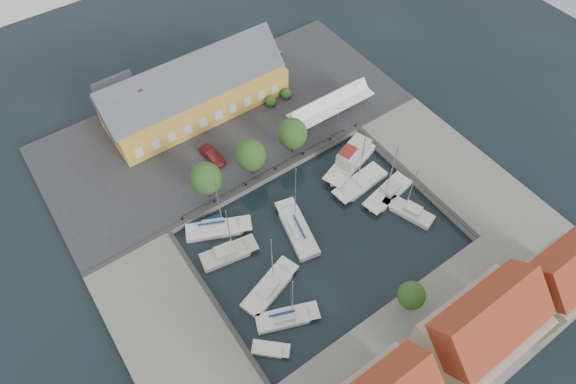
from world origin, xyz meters
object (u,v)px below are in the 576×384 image
at_px(east_boat_b, 388,193).
at_px(west_boat_c, 269,289).
at_px(east_boat_c, 409,212).
at_px(east_boat_a, 361,183).
at_px(west_boat_a, 217,229).
at_px(car_red, 212,155).
at_px(car_silver, 271,54).
at_px(center_sailboat, 297,231).
at_px(launch_nw, 205,226).
at_px(warehouse, 191,93).
at_px(tent_canopy, 331,104).
at_px(trawler, 351,160).
at_px(west_boat_d, 286,318).
at_px(west_boat_b, 228,254).
at_px(launch_sw, 270,350).

distance_m(east_boat_b, west_boat_c, 21.93).
height_order(east_boat_b, east_boat_c, east_boat_b).
bearing_deg(east_boat_a, west_boat_a, 166.30).
height_order(car_red, west_boat_a, west_boat_a).
distance_m(car_red, east_boat_a, 21.83).
relative_size(car_silver, west_boat_c, 0.36).
relative_size(center_sailboat, launch_nw, 2.64).
bearing_deg(warehouse, tent_canopy, -39.86).
bearing_deg(launch_nw, east_boat_b, -23.03).
relative_size(trawler, east_boat_b, 0.92).
bearing_deg(west_boat_d, car_silver, 58.11).
xyz_separation_m(west_boat_b, launch_sw, (-2.37, -13.33, -0.17)).
distance_m(west_boat_b, launch_nw, 5.50).
bearing_deg(launch_nw, launch_sw, -96.14).
relative_size(car_red, center_sailboat, 0.36).
height_order(west_boat_a, launch_nw, west_boat_a).
relative_size(east_boat_b, west_boat_a, 0.97).
bearing_deg(tent_canopy, east_boat_c, -95.25).
distance_m(east_boat_a, east_boat_c, 7.94).
bearing_deg(west_boat_d, west_boat_c, 83.35).
distance_m(warehouse, west_boat_d, 37.66).
distance_m(east_boat_a, launch_sw, 26.85).
xyz_separation_m(west_boat_b, west_boat_c, (1.70, -7.07, 0.00)).
height_order(warehouse, west_boat_a, west_boat_a).
xyz_separation_m(tent_canopy, launch_sw, (-27.92, -24.73, -3.59)).
height_order(center_sailboat, west_boat_a, center_sailboat).
xyz_separation_m(east_boat_c, west_boat_a, (-22.96, 12.69, 0.01)).
height_order(west_boat_c, launch_nw, west_boat_c).
distance_m(west_boat_b, launch_sw, 13.54).
distance_m(west_boat_d, launch_sw, 4.08).
xyz_separation_m(car_red, west_boat_a, (-5.48, -10.45, -1.50)).
xyz_separation_m(car_red, east_boat_a, (15.28, -15.52, -1.51)).
bearing_deg(west_boat_a, car_silver, 44.25).
bearing_deg(car_silver, east_boat_b, 168.75).
distance_m(center_sailboat, east_boat_b, 14.28).
distance_m(west_boat_c, launch_sw, 7.46).
xyz_separation_m(warehouse, trawler, (13.74, -22.54, -3.41)).
relative_size(tent_canopy, east_boat_a, 1.14).
distance_m(trawler, launch_nw, 23.22).
relative_size(west_boat_b, west_boat_d, 1.00).
relative_size(car_red, east_boat_b, 0.41).
xyz_separation_m(car_red, west_boat_c, (-4.52, -21.55, -1.51)).
height_order(tent_canopy, east_boat_c, east_boat_c).
bearing_deg(west_boat_b, warehouse, 70.50).
distance_m(east_boat_a, west_boat_b, 21.52).
bearing_deg(east_boat_b, car_silver, 85.35).
distance_m(west_boat_c, launch_nw, 12.73).
height_order(car_silver, east_boat_a, east_boat_a).
distance_m(car_red, west_boat_b, 15.83).
distance_m(car_red, launch_nw, 11.26).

